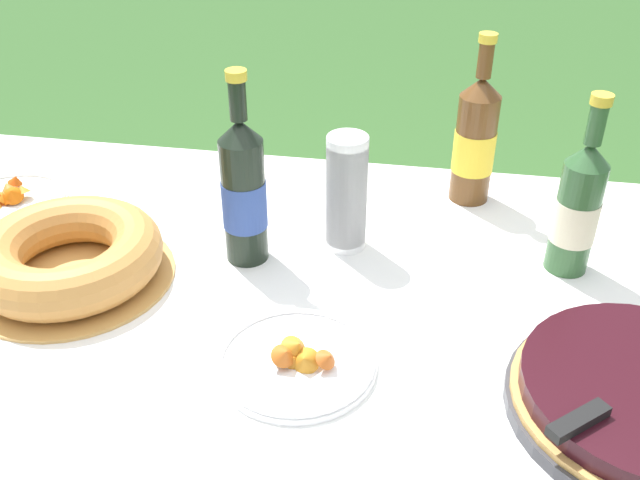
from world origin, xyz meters
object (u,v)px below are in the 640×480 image
object	(u,v)px
cup_stack	(347,193)
cider_bottle_green	(577,208)
serving_knife	(639,388)
bundt_cake	(68,256)
juice_bottle_red	(244,192)
snack_plate_near	(297,360)
snack_plate_left	(9,200)
cider_bottle_amber	(475,140)

from	to	relation	value
cup_stack	cider_bottle_green	world-z (taller)	cider_bottle_green
serving_knife	bundt_cake	world-z (taller)	bundt_cake
juice_bottle_red	snack_plate_near	distance (m)	0.32
snack_plate_left	cider_bottle_green	bearing A→B (deg)	-1.88
serving_knife	cider_bottle_amber	distance (m)	0.62
bundt_cake	juice_bottle_red	bearing A→B (deg)	22.47
cup_stack	cider_bottle_amber	distance (m)	0.31
juice_bottle_red	snack_plate_near	xyz separation A→B (m)	(0.14, -0.26, -0.12)
serving_knife	cider_bottle_amber	world-z (taller)	cider_bottle_amber
serving_knife	snack_plate_left	size ratio (longest dim) A/B	1.34
cider_bottle_green	bundt_cake	bearing A→B (deg)	-167.97
cup_stack	cider_bottle_amber	size ratio (longest dim) A/B	0.65
cup_stack	snack_plate_left	size ratio (longest dim) A/B	0.97
snack_plate_near	serving_knife	bearing A→B (deg)	-3.91
serving_knife	snack_plate_left	world-z (taller)	serving_knife
cider_bottle_green	snack_plate_near	distance (m)	0.53
cup_stack	cider_bottle_green	bearing A→B (deg)	-0.64
snack_plate_near	snack_plate_left	distance (m)	0.75
cider_bottle_amber	snack_plate_near	size ratio (longest dim) A/B	1.44
cup_stack	juice_bottle_red	bearing A→B (deg)	-158.21
juice_bottle_red	cup_stack	bearing A→B (deg)	21.79
serving_knife	cider_bottle_amber	bearing A→B (deg)	68.54
cider_bottle_green	juice_bottle_red	distance (m)	0.55
snack_plate_near	cider_bottle_green	bearing A→B (deg)	38.55
cup_stack	snack_plate_near	size ratio (longest dim) A/B	0.93
cup_stack	snack_plate_near	bearing A→B (deg)	-94.07
cider_bottle_green	cider_bottle_amber	world-z (taller)	cider_bottle_amber
juice_bottle_red	snack_plate_left	size ratio (longest dim) A/B	1.53
snack_plate_near	bundt_cake	bearing A→B (deg)	160.36
bundt_cake	cup_stack	xyz separation A→B (m)	(0.44, 0.18, 0.06)
bundt_cake	snack_plate_near	size ratio (longest dim) A/B	1.48
bundt_cake	cider_bottle_green	xyz separation A→B (m)	(0.82, 0.18, 0.07)
bundt_cake	cider_bottle_amber	distance (m)	0.77
cup_stack	cider_bottle_amber	xyz separation A→B (m)	(0.22, 0.22, 0.02)
cider_bottle_green	snack_plate_left	xyz separation A→B (m)	(-1.06, 0.03, -0.11)
cup_stack	cider_bottle_amber	bearing A→B (deg)	44.66
bundt_cake	snack_plate_left	world-z (taller)	bundt_cake
serving_knife	cider_bottle_amber	xyz separation A→B (m)	(-0.21, 0.58, 0.06)
bundt_cake	cider_bottle_green	bearing A→B (deg)	12.03
juice_bottle_red	snack_plate_near	size ratio (longest dim) A/B	1.47
serving_knife	snack_plate_near	size ratio (longest dim) A/B	1.29
juice_bottle_red	cider_bottle_amber	bearing A→B (deg)	36.33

